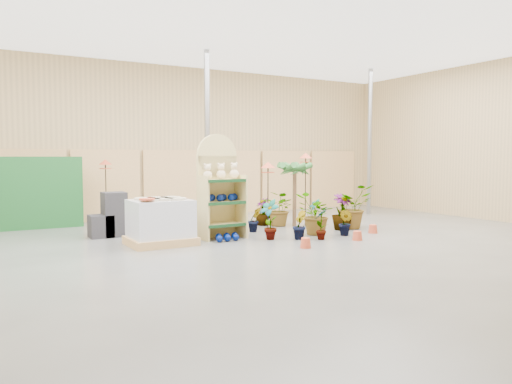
% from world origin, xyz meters
% --- Properties ---
extents(room, '(15.20, 12.10, 4.70)m').
position_xyz_m(room, '(0.00, 0.91, 2.21)').
color(room, '#565654').
rests_on(room, ground).
extents(display_shelf, '(0.98, 0.64, 2.30)m').
position_xyz_m(display_shelf, '(-0.52, 1.71, 1.05)').
color(display_shelf, tan).
rests_on(display_shelf, ground).
extents(teddy_bears, '(0.84, 0.21, 0.35)m').
position_xyz_m(teddy_bears, '(-0.50, 1.60, 1.45)').
color(teddy_bears, beige).
rests_on(teddy_bears, display_shelf).
extents(gazing_balls_shelf, '(0.84, 0.29, 0.16)m').
position_xyz_m(gazing_balls_shelf, '(-0.52, 1.58, 0.90)').
color(gazing_balls_shelf, '#021257').
rests_on(gazing_balls_shelf, display_shelf).
extents(gazing_balls_floor, '(0.63, 0.39, 0.15)m').
position_xyz_m(gazing_balls_floor, '(-0.56, 1.24, 0.07)').
color(gazing_balls_floor, '#021257').
rests_on(gazing_balls_floor, ground).
extents(pallet_stack, '(1.31, 1.10, 0.96)m').
position_xyz_m(pallet_stack, '(-1.95, 1.48, 0.47)').
color(pallet_stack, tan).
rests_on(pallet_stack, ground).
extents(charcoal_planters, '(0.80, 0.50, 1.00)m').
position_xyz_m(charcoal_planters, '(-2.61, 3.04, 0.42)').
color(charcoal_planters, black).
rests_on(charcoal_planters, ground).
extents(trellis_stock, '(2.00, 0.30, 1.80)m').
position_xyz_m(trellis_stock, '(-3.80, 5.20, 0.90)').
color(trellis_stock, '#185623').
rests_on(trellis_stock, ground).
extents(offer_sign, '(0.50, 0.08, 2.20)m').
position_xyz_m(offer_sign, '(0.10, 2.98, 1.57)').
color(offer_sign, gray).
rests_on(offer_sign, ground).
extents(bird_table_front, '(0.34, 0.34, 1.68)m').
position_xyz_m(bird_table_front, '(0.58, 1.44, 1.56)').
color(bird_table_front, black).
rests_on(bird_table_front, ground).
extents(bird_table_right, '(0.34, 0.34, 1.90)m').
position_xyz_m(bird_table_right, '(2.26, 2.35, 1.76)').
color(bird_table_right, black).
rests_on(bird_table_right, ground).
extents(bird_table_back, '(0.34, 0.34, 1.73)m').
position_xyz_m(bird_table_back, '(-2.25, 4.91, 1.60)').
color(bird_table_back, black).
rests_on(bird_table_back, ground).
extents(palm, '(0.70, 0.70, 1.76)m').
position_xyz_m(palm, '(1.96, 2.41, 1.50)').
color(palm, brown).
rests_on(palm, ground).
extents(potted_plant_0, '(0.44, 0.54, 0.88)m').
position_xyz_m(potted_plant_0, '(0.31, 0.92, 0.44)').
color(potted_plant_0, '#2D692B').
rests_on(potted_plant_0, ground).
extents(potted_plant_1, '(0.42, 0.44, 0.63)m').
position_xyz_m(potted_plant_1, '(0.89, 0.64, 0.32)').
color(potted_plant_1, '#2D692B').
rests_on(potted_plant_1, ground).
extents(potted_plant_2, '(1.00, 0.91, 0.96)m').
position_xyz_m(potted_plant_2, '(1.54, 0.94, 0.48)').
color(potted_plant_2, '#2D692B').
rests_on(potted_plant_2, ground).
extents(potted_plant_3, '(0.53, 0.53, 0.89)m').
position_xyz_m(potted_plant_3, '(2.60, 1.28, 0.44)').
color(potted_plant_3, '#2D692B').
rests_on(potted_plant_3, ground).
extents(potted_plant_4, '(0.27, 0.38, 0.69)m').
position_xyz_m(potted_plant_4, '(2.53, 2.28, 0.35)').
color(potted_plant_4, '#2D692B').
rests_on(potted_plant_4, ground).
extents(potted_plant_5, '(0.34, 0.29, 0.59)m').
position_xyz_m(potted_plant_5, '(0.57, 2.05, 0.29)').
color(potted_plant_5, '#2D692B').
rests_on(potted_plant_5, ground).
extents(potted_plant_6, '(0.98, 1.03, 0.90)m').
position_xyz_m(potted_plant_6, '(1.65, 2.61, 0.45)').
color(potted_plant_6, '#2D692B').
rests_on(potted_plant_6, ground).
extents(potted_plant_8, '(0.45, 0.41, 0.71)m').
position_xyz_m(potted_plant_8, '(1.28, 0.37, 0.35)').
color(potted_plant_8, '#2D692B').
rests_on(potted_plant_8, ground).
extents(potted_plant_9, '(0.30, 0.36, 0.60)m').
position_xyz_m(potted_plant_9, '(2.07, 0.50, 0.30)').
color(potted_plant_9, '#2D692B').
rests_on(potted_plant_9, ground).
extents(potted_plant_10, '(1.01, 0.88, 1.11)m').
position_xyz_m(potted_plant_10, '(2.99, 1.37, 0.55)').
color(potted_plant_10, '#2D692B').
rests_on(potted_plant_10, ground).
extents(potted_plant_11, '(0.44, 0.44, 0.73)m').
position_xyz_m(potted_plant_11, '(1.32, 2.96, 0.36)').
color(potted_plant_11, '#2D692B').
rests_on(potted_plant_11, ground).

